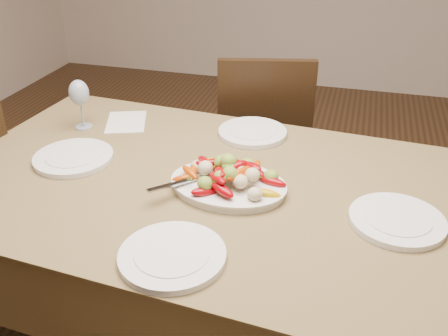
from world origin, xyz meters
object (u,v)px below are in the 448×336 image
plate_right (397,221)px  plate_left (74,158)px  serving_platter (228,187)px  plate_near (172,256)px  chair_far (262,141)px  plate_far (252,133)px  wine_glass (80,103)px  dining_table (224,277)px

plate_right → plate_left: bearing=175.3°
serving_platter → plate_near: bearing=-97.9°
plate_left → chair_far: bearing=60.9°
plate_left → plate_far: (0.55, 0.36, 0.00)m
chair_far → plate_far: 0.60m
chair_far → plate_far: size_ratio=3.67×
plate_right → wine_glass: size_ratio=1.29×
serving_platter → wine_glass: wine_glass is taller
dining_table → wine_glass: size_ratio=8.98×
dining_table → plate_far: 0.55m
chair_far → plate_far: (0.06, -0.52, 0.29)m
plate_far → wine_glass: 0.67m
plate_right → plate_near: same height
plate_right → plate_near: size_ratio=0.97×
plate_left → plate_right: same height
chair_far → serving_platter: size_ratio=2.69×
plate_far → wine_glass: (-0.65, -0.11, 0.09)m
plate_near → dining_table: bearing=85.6°
plate_right → plate_far: 0.68m
serving_platter → plate_far: serving_platter is taller
plate_left → plate_far: 0.66m
plate_left → wine_glass: (-0.10, 0.25, 0.09)m
chair_far → plate_far: bearing=83.3°
chair_far → wine_glass: (-0.59, -0.63, 0.39)m
wine_glass → chair_far: bearing=46.8°
plate_left → wine_glass: wine_glass is taller
plate_right → plate_near: (-0.55, -0.31, 0.00)m
chair_far → plate_near: (0.02, -1.28, 0.29)m
plate_left → plate_right: 1.07m
chair_far → plate_left: bearing=47.7°
chair_far → plate_right: 1.16m
serving_platter → plate_left: serving_platter is taller
chair_far → serving_platter: bearing=81.4°
plate_near → wine_glass: size_ratio=1.34×
dining_table → wine_glass: bearing=157.3°
dining_table → serving_platter: 0.39m
chair_far → plate_left: chair_far is taller
serving_platter → plate_left: 0.57m
plate_near → plate_right: bearing=29.7°
serving_platter → plate_right: (0.50, -0.04, -0.00)m
plate_left → wine_glass: bearing=112.1°
plate_right → plate_far: same height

